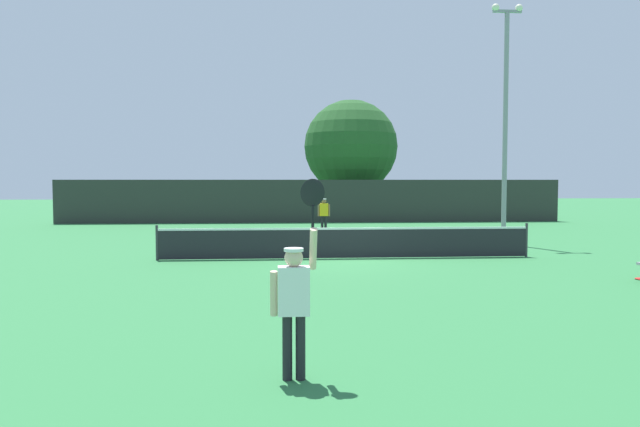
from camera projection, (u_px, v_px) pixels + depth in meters
ground_plane at (346, 258)px, 18.48m from camera, size 120.00×120.00×0.00m
tennis_net at (346, 242)px, 18.45m from camera, size 11.60×0.08×1.07m
perimeter_fence at (313, 201)px, 34.29m from camera, size 29.09×0.12×2.47m
player_serving at (295, 293)px, 7.19m from camera, size 0.67×0.39×2.44m
player_receiving at (324, 212)px, 27.43m from camera, size 0.57×0.23×1.59m
tennis_ball at (305, 246)px, 21.72m from camera, size 0.07×0.07×0.07m
light_pole at (506, 110)px, 22.46m from camera, size 1.18×0.28×9.01m
large_tree at (351, 147)px, 38.07m from camera, size 5.95×5.95×7.56m
parked_car_near at (265, 205)px, 40.38m from camera, size 1.99×4.24×1.69m
parked_car_mid at (446, 203)px, 43.31m from camera, size 2.06×4.27×1.69m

